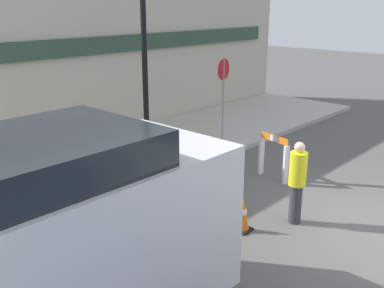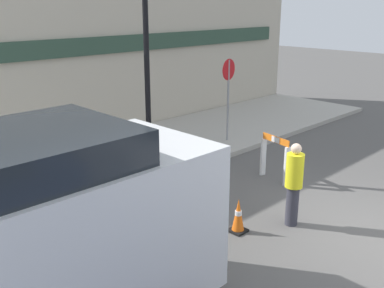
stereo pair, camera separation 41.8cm
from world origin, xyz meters
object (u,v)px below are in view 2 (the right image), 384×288
(streetlamp_post, at_px, (146,37))
(person_worker, at_px, (294,182))
(work_van, at_px, (14,248))
(stop_sign, at_px, (228,87))

(streetlamp_post, bearing_deg, person_worker, -89.19)
(streetlamp_post, xyz_separation_m, work_van, (-4.97, -3.78, -1.79))
(stop_sign, height_order, person_worker, stop_sign)
(stop_sign, bearing_deg, work_van, 18.18)
(streetlamp_post, height_order, stop_sign, streetlamp_post)
(work_van, bearing_deg, person_worker, -3.46)
(person_worker, bearing_deg, stop_sign, -35.77)
(stop_sign, bearing_deg, streetlamp_post, -6.42)
(stop_sign, xyz_separation_m, person_worker, (-2.92, -4.15, -0.86))
(work_van, bearing_deg, stop_sign, 25.82)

